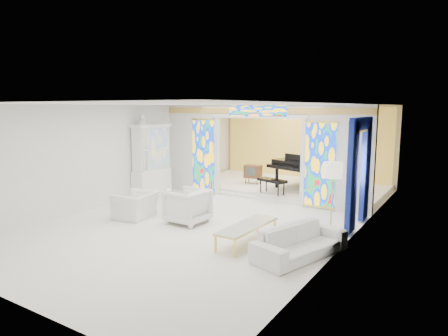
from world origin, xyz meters
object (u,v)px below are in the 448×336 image
Objects in this scene: armchair_right at (187,206)px; sofa at (300,242)px; tv_console at (253,172)px; armchair_left at (136,205)px; grand_piano at (310,164)px; coffee_table at (247,226)px; china_cabinet at (151,161)px.

sofa is at bearing 79.64° from armchair_right.
armchair_right is 4.82m from tv_console.
armchair_left is 6.22m from grand_piano.
armchair_right reaches higher than armchair_left.
armchair_right reaches higher than tv_console.
grand_piano is at bearing 96.75° from coffee_table.
coffee_table is at bearing 76.62° from armchair_right.
tv_console is (-3.96, 5.45, 0.31)m from sofa.
coffee_table is (-1.28, 0.15, 0.07)m from sofa.
sofa is (3.31, -0.68, -0.13)m from armchair_right.
grand_piano is (-1.95, 5.84, 0.69)m from sofa.
sofa is at bearing -6.67° from coffee_table.
armchair_left is 0.50× the size of sofa.
china_cabinet is 5.38m from grand_piano.
armchair_right is at bearing -86.87° from grand_piano.
tv_console is at bearing 53.21° from china_cabinet.
armchair_left is 1.09× the size of armchair_right.
coffee_table is at bearing 100.82° from sofa.
coffee_table is at bearing -25.73° from china_cabinet.
armchair_right is 0.31× the size of grand_piano.
sofa is 1.12× the size of coffee_table.
grand_piano reaches higher than tv_console.
tv_console is (-2.69, 5.30, 0.24)m from coffee_table.
tv_console is at bearing 53.49° from sofa.
tv_console reaches higher than coffee_table.
tv_console is at bearing -170.92° from armchair_right.
armchair_right is at bearing -87.21° from tv_console.
china_cabinet is 3.72m from tv_console.
tv_console reaches higher than sofa.
china_cabinet is 5.49m from coffee_table.
china_cabinet is at bearing -131.82° from tv_console.
sofa is at bearing 76.35° from armchair_left.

